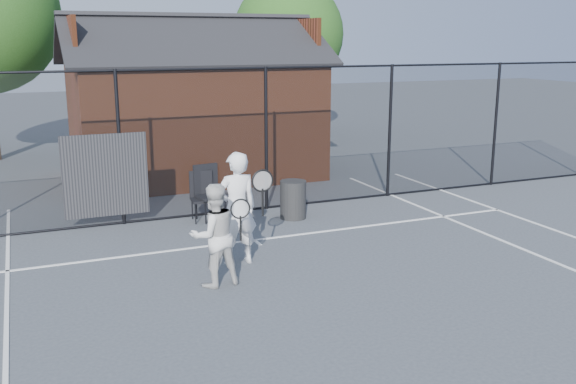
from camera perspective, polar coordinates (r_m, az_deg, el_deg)
name	(u,v)px	position (r m, az deg, el deg)	size (l,w,h in m)	color
ground	(328,301)	(9.03, 3.58, -9.68)	(80.00, 80.00, 0.00)	#3F4448
court_lines	(377,341)	(7.98, 7.89, -13.01)	(11.02, 18.00, 0.01)	silver
fence	(206,146)	(13.06, -7.33, 4.10)	(22.04, 3.00, 3.00)	black
clubhouse	(194,115)	(17.07, -8.37, 6.79)	(6.50, 4.36, 4.19)	brown
tree_right	(288,34)	(23.79, 0.03, 13.84)	(3.97, 3.97, 5.70)	#311E13
player_front	(237,208)	(10.23, -4.57, -1.46)	(0.83, 0.61, 1.83)	white
player_back	(214,235)	(9.39, -6.58, -3.82)	(0.86, 0.66, 1.53)	silver
chair_left	(211,194)	(12.85, -6.90, -0.16)	(0.52, 0.54, 1.08)	black
chair_right	(203,197)	(12.82, -7.56, -0.48)	(0.46, 0.48, 0.96)	black
waste_bin	(293,200)	(12.94, 0.45, -0.68)	(0.53, 0.53, 0.77)	#272727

